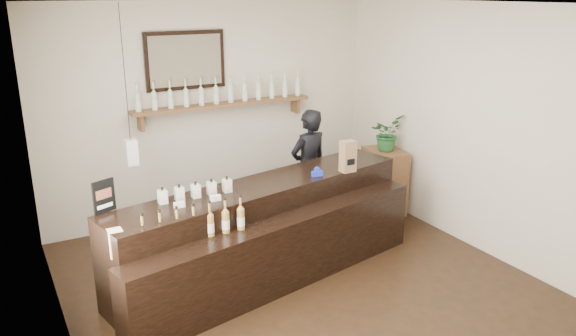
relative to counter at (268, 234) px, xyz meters
The scene contains 10 objects.
ground 0.76m from the counter, 71.86° to the right, with size 5.00×5.00×0.00m, color black.
room_shell 1.38m from the counter, 71.86° to the right, with size 5.00×5.00×5.00m.
back_wall_decor 2.22m from the counter, 88.78° to the left, with size 2.66×0.96×1.69m.
counter is the anchor object (origin of this frame).
promo_sign 1.74m from the counter, behind, with size 0.21×0.10×0.31m.
paper_bag 1.24m from the counter, ahead, with size 0.16×0.12×0.35m.
tape_dispenser 0.85m from the counter, ahead, with size 0.13×0.07×0.10m.
side_cabinet 2.34m from the counter, 20.69° to the left, with size 0.54×0.67×0.87m.
potted_plant 2.42m from the counter, 20.69° to the left, with size 0.42×0.37×0.47m, color #245A2A.
shopkeeper 1.51m from the counter, 42.17° to the left, with size 0.62×0.41×1.70m, color black.
Camera 1 is at (-2.63, -4.28, 2.92)m, focal length 35.00 mm.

